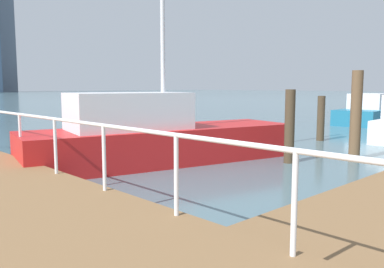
% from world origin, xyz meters
% --- Properties ---
extents(ground_plane, '(300.00, 300.00, 0.00)m').
position_xyz_m(ground_plane, '(0.00, 20.00, 0.00)').
color(ground_plane, slate).
extents(dock_piling_1, '(0.28, 0.28, 1.70)m').
position_xyz_m(dock_piling_1, '(7.57, 16.17, 0.85)').
color(dock_piling_1, '#473826').
rests_on(dock_piling_1, ground_plane).
extents(dock_piling_2, '(0.27, 0.27, 1.98)m').
position_xyz_m(dock_piling_2, '(2.83, 14.46, 0.99)').
color(dock_piling_2, '#473826').
rests_on(dock_piling_2, ground_plane).
extents(dock_piling_3, '(0.30, 0.30, 2.49)m').
position_xyz_m(dock_piling_3, '(4.47, 13.41, 1.25)').
color(dock_piling_3, brown).
rests_on(dock_piling_3, ground_plane).
extents(moored_boat_2, '(6.83, 2.65, 1.65)m').
position_xyz_m(moored_boat_2, '(16.49, 17.91, 0.62)').
color(moored_boat_2, '#1E6B8C').
rests_on(moored_boat_2, ground_plane).
extents(moored_boat_4, '(7.75, 3.75, 9.14)m').
position_xyz_m(moored_boat_4, '(0.25, 16.98, 0.73)').
color(moored_boat_4, red).
rests_on(moored_boat_4, ground_plane).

